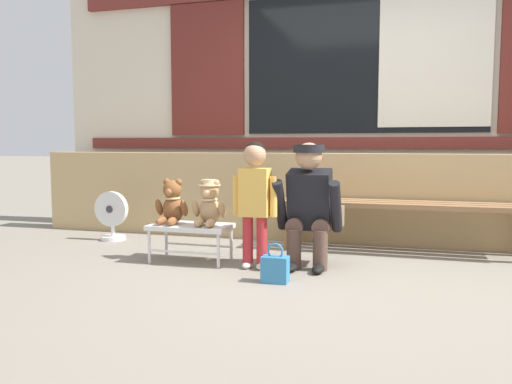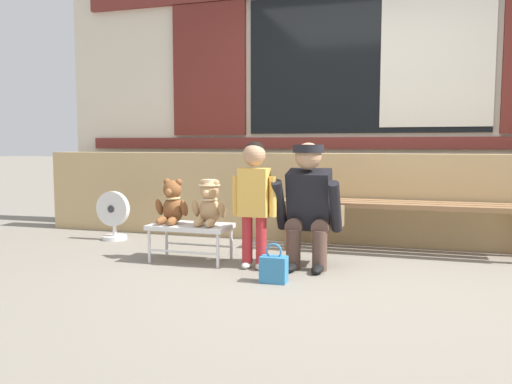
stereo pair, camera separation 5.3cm
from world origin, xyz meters
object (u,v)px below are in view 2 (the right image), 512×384
(teddy_bear_with_hat, at_px, (209,203))
(floor_fan, at_px, (113,216))
(teddy_bear_plain, at_px, (172,203))
(child_standing, at_px, (254,191))
(small_display_bench, at_px, (191,228))
(adult_crouching, at_px, (310,205))
(handbag_on_ground, at_px, (274,269))
(wooden_bench_long, at_px, (402,210))

(teddy_bear_with_hat, bearing_deg, floor_fan, 153.66)
(teddy_bear_plain, bearing_deg, teddy_bear_with_hat, 0.13)
(child_standing, bearing_deg, small_display_bench, 172.34)
(adult_crouching, bearing_deg, floor_fan, 165.07)
(teddy_bear_with_hat, distance_m, handbag_on_ground, 0.85)
(teddy_bear_plain, distance_m, adult_crouching, 1.12)
(teddy_bear_with_hat, relative_size, handbag_on_ground, 1.34)
(wooden_bench_long, bearing_deg, child_standing, -139.33)
(teddy_bear_with_hat, xyz_separation_m, handbag_on_ground, (0.64, -0.42, -0.38))
(teddy_bear_with_hat, bearing_deg, wooden_bench_long, 29.71)
(adult_crouching, height_order, floor_fan, adult_crouching)
(wooden_bench_long, xyz_separation_m, handbag_on_ground, (-0.81, -1.25, -0.28))
(teddy_bear_with_hat, bearing_deg, small_display_bench, -179.23)
(floor_fan, bearing_deg, teddy_bear_with_hat, -26.34)
(teddy_bear_plain, distance_m, teddy_bear_with_hat, 0.32)
(floor_fan, bearing_deg, teddy_bear_plain, -33.55)
(child_standing, bearing_deg, adult_crouching, 21.48)
(wooden_bench_long, height_order, child_standing, child_standing)
(teddy_bear_plain, distance_m, floor_fan, 1.16)
(teddy_bear_with_hat, bearing_deg, handbag_on_ground, -33.27)
(adult_crouching, bearing_deg, handbag_on_ground, -106.76)
(teddy_bear_with_hat, bearing_deg, child_standing, -10.98)
(teddy_bear_plain, xyz_separation_m, adult_crouching, (1.11, 0.08, 0.02))
(small_display_bench, bearing_deg, child_standing, -7.66)
(adult_crouching, xyz_separation_m, floor_fan, (-2.06, 0.55, -0.24))
(teddy_bear_with_hat, relative_size, child_standing, 0.38)
(handbag_on_ground, xyz_separation_m, floor_fan, (-1.91, 1.05, 0.14))
(handbag_on_ground, bearing_deg, floor_fan, 151.22)
(teddy_bear_plain, xyz_separation_m, child_standing, (0.72, -0.08, 0.13))
(teddy_bear_plain, height_order, adult_crouching, adult_crouching)
(wooden_bench_long, xyz_separation_m, teddy_bear_with_hat, (-1.45, -0.83, 0.10))
(handbag_on_ground, bearing_deg, wooden_bench_long, 57.12)
(child_standing, relative_size, handbag_on_ground, 3.52)
(wooden_bench_long, relative_size, small_display_bench, 3.28)
(wooden_bench_long, xyz_separation_m, floor_fan, (-2.72, -0.20, -0.13))
(small_display_bench, distance_m, child_standing, 0.65)
(small_display_bench, relative_size, teddy_bear_plain, 1.76)
(adult_crouching, height_order, handbag_on_ground, adult_crouching)
(wooden_bench_long, bearing_deg, small_display_bench, -152.75)
(child_standing, height_order, adult_crouching, child_standing)
(child_standing, relative_size, floor_fan, 2.00)
(small_display_bench, bearing_deg, handbag_on_ground, -27.58)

